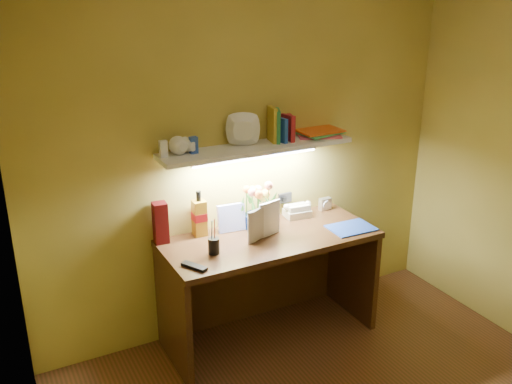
% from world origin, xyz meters
% --- Properties ---
extents(desk, '(1.40, 0.60, 0.75)m').
position_xyz_m(desk, '(0.00, 1.20, 0.38)').
color(desk, '#381B0F').
rests_on(desk, ground).
extents(flower_bouquet, '(0.21, 0.21, 0.32)m').
position_xyz_m(flower_bouquet, '(0.00, 1.36, 0.91)').
color(flower_bouquet, '#071737').
rests_on(flower_bouquet, desk).
extents(telephone, '(0.18, 0.15, 0.10)m').
position_xyz_m(telephone, '(0.33, 1.40, 0.80)').
color(telephone, '#ECE7C9').
rests_on(telephone, desk).
extents(desk_clock, '(0.09, 0.05, 0.09)m').
position_xyz_m(desk_clock, '(0.58, 1.42, 0.79)').
color(desk_clock, silver).
rests_on(desk_clock, desk).
extents(whisky_bottle, '(0.08, 0.08, 0.30)m').
position_xyz_m(whisky_bottle, '(-0.39, 1.43, 0.90)').
color(whisky_bottle, '#AB7717').
rests_on(whisky_bottle, desk).
extents(whisky_box, '(0.09, 0.09, 0.27)m').
position_xyz_m(whisky_box, '(-0.65, 1.44, 0.88)').
color(whisky_box, '#530B0D').
rests_on(whisky_box, desk).
extents(pen_cup, '(0.08, 0.08, 0.17)m').
position_xyz_m(pen_cup, '(-0.42, 1.14, 0.83)').
color(pen_cup, black).
rests_on(pen_cup, desk).
extents(art_card, '(0.18, 0.05, 0.18)m').
position_xyz_m(art_card, '(-0.18, 1.40, 0.84)').
color(art_card, white).
rests_on(art_card, desk).
extents(tv_remote, '(0.12, 0.17, 0.02)m').
position_xyz_m(tv_remote, '(-0.59, 1.02, 0.76)').
color(tv_remote, black).
rests_on(tv_remote, desk).
extents(blue_folder, '(0.30, 0.23, 0.01)m').
position_xyz_m(blue_folder, '(0.54, 1.06, 0.75)').
color(blue_folder, '#284EB7').
rests_on(blue_folder, desk).
extents(desk_book_a, '(0.16, 0.07, 0.21)m').
position_xyz_m(desk_book_a, '(-0.18, 1.16, 0.86)').
color(desk_book_a, beige).
rests_on(desk_book_a, desk).
extents(desk_book_b, '(0.17, 0.05, 0.23)m').
position_xyz_m(desk_book_b, '(-0.08, 1.20, 0.87)').
color(desk_book_b, white).
rests_on(desk_book_b, desk).
extents(wall_shelf, '(1.31, 0.32, 0.26)m').
position_xyz_m(wall_shelf, '(0.01, 1.38, 1.33)').
color(wall_shelf, white).
rests_on(wall_shelf, ground).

